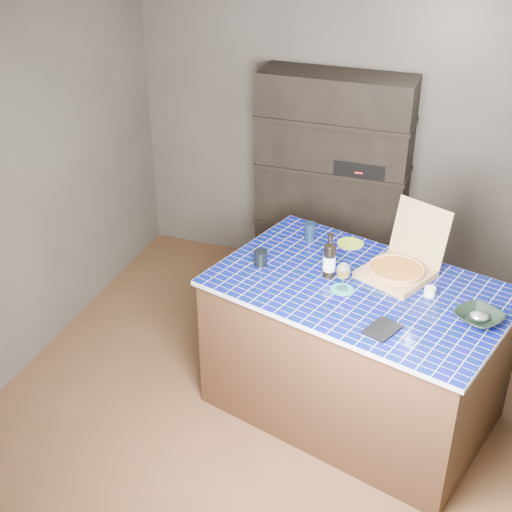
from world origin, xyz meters
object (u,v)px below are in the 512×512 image
at_px(pizza_box, 399,267).
at_px(wine_glass, 343,271).
at_px(bowl, 479,318).
at_px(mead_bottle, 329,260).
at_px(kitchen_island, 355,349).
at_px(dvd_case, 382,329).

relative_size(pizza_box, wine_glass, 3.20).
xyz_separation_m(pizza_box, bowl, (0.51, -0.35, -0.03)).
bearing_deg(bowl, mead_bottle, 167.86).
bearing_deg(wine_glass, bowl, -5.30).
xyz_separation_m(kitchen_island, pizza_box, (0.19, 0.20, 0.54)).
distance_m(mead_bottle, wine_glass, 0.17).
relative_size(kitchen_island, dvd_case, 9.86).
bearing_deg(wine_glass, mead_bottle, 133.50).
xyz_separation_m(kitchen_island, dvd_case, (0.21, -0.42, 0.49)).
xyz_separation_m(pizza_box, wine_glass, (-0.29, -0.28, 0.07)).
distance_m(pizza_box, mead_bottle, 0.44).
height_order(pizza_box, dvd_case, pizza_box).
xyz_separation_m(wine_glass, dvd_case, (0.31, -0.33, -0.12)).
bearing_deg(wine_glass, pizza_box, 43.97).
bearing_deg(mead_bottle, dvd_case, -47.06).
height_order(kitchen_island, pizza_box, pizza_box).
height_order(wine_glass, bowl, wine_glass).
distance_m(pizza_box, bowl, 0.62).
distance_m(pizza_box, wine_glass, 0.41).
relative_size(pizza_box, mead_bottle, 1.92).
relative_size(kitchen_island, mead_bottle, 6.61).
distance_m(kitchen_island, mead_bottle, 0.64).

